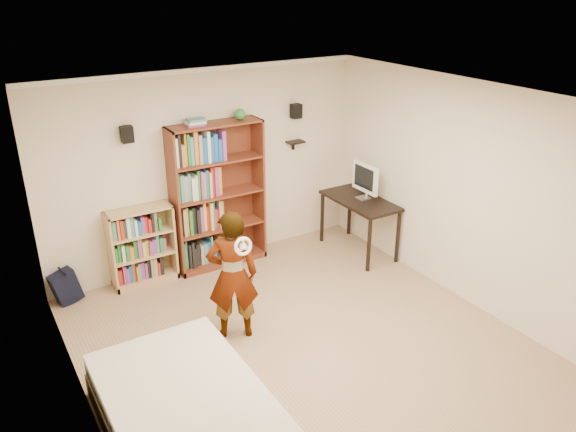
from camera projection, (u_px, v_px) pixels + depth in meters
name	position (u px, v px, depth m)	size (l,w,h in m)	color
ground	(307.00, 348.00, 6.14)	(4.50, 5.00, 0.01)	tan
room_shell	(310.00, 199.00, 5.44)	(4.52, 5.02, 2.71)	beige
crown_molding	(311.00, 105.00, 5.08)	(4.50, 5.00, 0.06)	white
speaker_left	(127.00, 134.00, 6.73)	(0.14, 0.12, 0.20)	black
speaker_right	(296.00, 111.00, 7.88)	(0.14, 0.12, 0.20)	black
wall_shelf	(296.00, 142.00, 8.06)	(0.25, 0.16, 0.03)	black
tall_bookshelf	(218.00, 196.00, 7.58)	(1.27, 0.37, 2.01)	brown
low_bookshelf	(142.00, 246.00, 7.27)	(0.84, 0.31, 1.04)	tan
computer_desk	(359.00, 225.00, 8.15)	(0.60, 1.20, 0.82)	black
imac	(364.00, 182.00, 7.91)	(0.10, 0.51, 0.51)	white
daybed	(186.00, 407.00, 4.88)	(1.29, 1.98, 0.58)	silver
person	(233.00, 275.00, 6.08)	(0.55, 0.36, 1.52)	black
wii_wheel	(243.00, 246.00, 5.68)	(0.20, 0.20, 0.03)	white
navy_bag	(66.00, 287.00, 6.91)	(0.33, 0.22, 0.45)	black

